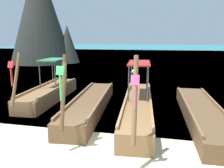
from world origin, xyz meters
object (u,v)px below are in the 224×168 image
longtail_boat_turquoise_ribbon (202,113)px  karst_rock (41,13)px  longtail_boat_pink_ribbon (138,106)px  mooring_buoy_near (133,72)px  longtail_boat_green_ribbon (90,104)px  longtail_boat_red_ribbon (49,93)px

longtail_boat_turquoise_ribbon → karst_rock: 25.70m
longtail_boat_pink_ribbon → mooring_buoy_near: size_ratio=16.90×
longtail_boat_green_ribbon → karst_rock: bearing=124.2°
longtail_boat_green_ribbon → longtail_boat_red_ribbon: bearing=153.6°
longtail_boat_red_ribbon → karst_rock: bearing=119.9°
longtail_boat_red_ribbon → longtail_boat_green_ribbon: bearing=-26.4°
longtail_boat_pink_ribbon → longtail_boat_turquoise_ribbon: bearing=-2.5°
longtail_boat_green_ribbon → longtail_boat_pink_ribbon: longtail_boat_pink_ribbon is taller
mooring_buoy_near → karst_rock: bearing=149.7°
longtail_boat_pink_ribbon → karst_rock: size_ratio=0.57×
longtail_boat_pink_ribbon → longtail_boat_turquoise_ribbon: longtail_boat_turquoise_ribbon is taller
longtail_boat_red_ribbon → longtail_boat_pink_ribbon: 4.93m
longtail_boat_red_ribbon → longtail_boat_turquoise_ribbon: 7.40m
longtail_boat_red_ribbon → longtail_boat_pink_ribbon: longtail_boat_pink_ribbon is taller
longtail_boat_pink_ribbon → longtail_boat_turquoise_ribbon: (2.51, -0.11, -0.09)m
longtail_boat_turquoise_ribbon → karst_rock: bearing=132.8°
longtail_boat_red_ribbon → mooring_buoy_near: size_ratio=13.48×
mooring_buoy_near → longtail_boat_red_ribbon: bearing=-109.2°
longtail_boat_red_ribbon → karst_rock: size_ratio=0.45×
longtail_boat_pink_ribbon → longtail_boat_turquoise_ribbon: 2.51m
longtail_boat_green_ribbon → longtail_boat_pink_ribbon: bearing=-1.0°
longtail_boat_green_ribbon → karst_rock: karst_rock is taller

